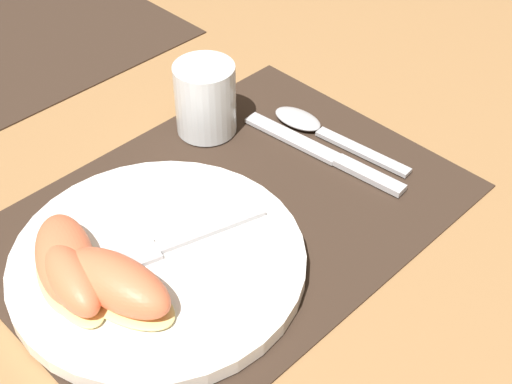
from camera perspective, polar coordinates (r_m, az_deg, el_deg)
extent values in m
plane|color=#A37547|center=(0.73, -2.24, -1.93)|extent=(3.00, 3.00, 0.00)
cube|color=#38281E|center=(0.73, -2.25, -1.82)|extent=(0.47, 0.34, 0.00)
cylinder|color=white|center=(0.68, -7.83, -5.56)|extent=(0.28, 0.28, 0.02)
cylinder|color=silver|center=(0.81, -4.08, 7.46)|extent=(0.07, 0.07, 0.08)
cylinder|color=orange|center=(0.83, -4.01, 6.28)|extent=(0.06, 0.06, 0.04)
cube|color=#BCBCC1|center=(0.78, 9.05, 1.34)|extent=(0.02, 0.09, 0.01)
cube|color=#BCBCC1|center=(0.82, 2.89, 4.35)|extent=(0.03, 0.13, 0.01)
cube|color=#BCBCC1|center=(0.81, 8.50, 3.22)|extent=(0.03, 0.12, 0.01)
ellipsoid|color=#BCBCC1|center=(0.84, 3.36, 5.87)|extent=(0.04, 0.06, 0.01)
cube|color=#BCBCC1|center=(0.69, -3.55, -2.92)|extent=(0.11, 0.05, 0.00)
cube|color=#BCBCC1|center=(0.67, -10.56, -5.47)|extent=(0.07, 0.05, 0.00)
ellipsoid|color=#F4DB84|center=(0.67, -14.83, -5.92)|extent=(0.10, 0.13, 0.01)
ellipsoid|color=#F2754C|center=(0.66, -15.03, -5.14)|extent=(0.09, 0.12, 0.03)
ellipsoid|color=#F4DB84|center=(0.65, -14.29, -7.67)|extent=(0.06, 0.10, 0.01)
ellipsoid|color=#F2754C|center=(0.64, -14.52, -6.76)|extent=(0.06, 0.10, 0.04)
ellipsoid|color=#F4DB84|center=(0.64, -11.00, -7.98)|extent=(0.07, 0.10, 0.01)
ellipsoid|color=#F2754C|center=(0.63, -11.20, -6.99)|extent=(0.07, 0.10, 0.04)
ellipsoid|color=#F4DB84|center=(0.64, -10.84, -8.10)|extent=(0.08, 0.12, 0.01)
ellipsoid|color=#F2754C|center=(0.63, -11.03, -7.11)|extent=(0.07, 0.12, 0.04)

